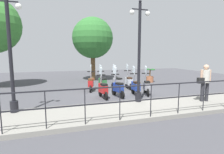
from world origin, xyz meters
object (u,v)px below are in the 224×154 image
scooter_near_1 (136,86)px  scooter_near_0 (146,86)px  pedestrian_with_bag (205,80)px  potted_palm (150,76)px  scooter_far_3 (91,83)px  scooter_far_2 (102,82)px  lamp_post_near (139,58)px  scooter_far_0 (129,81)px  scooter_far_1 (117,82)px  lamp_post_far (11,61)px  scooter_near_3 (103,89)px  tree_distant (93,38)px  scooter_near_2 (118,88)px

scooter_near_1 → scooter_near_0: bearing=-87.7°
pedestrian_with_bag → potted_palm: size_ratio=1.50×
scooter_far_3 → scooter_far_2: bearing=-74.2°
lamp_post_near → scooter_far_0: (3.34, -0.93, -1.52)m
scooter_near_0 → scooter_far_1: (1.69, 1.09, 0.00)m
lamp_post_far → scooter_near_3: 4.19m
scooter_near_1 → scooter_far_2: 2.26m
lamp_post_far → scooter_far_0: bearing=-59.6°
lamp_post_far → pedestrian_with_bag: bearing=-96.1°
lamp_post_far → scooter_far_2: bearing=-49.7°
tree_distant → scooter_far_1: bearing=-171.1°
scooter_far_1 → scooter_near_1: bearing=-179.7°
scooter_near_0 → scooter_near_3: size_ratio=1.00×
scooter_near_3 → scooter_far_1: 2.20m
lamp_post_near → lamp_post_far: 4.78m
lamp_post_near → scooter_near_3: (1.55, 1.18, -1.52)m
scooter_near_3 → scooter_far_0: (1.80, -2.11, 0.00)m
lamp_post_far → pedestrian_with_bag: size_ratio=2.58×
lamp_post_near → scooter_far_2: (3.43, 0.74, -1.52)m
potted_palm → scooter_near_2: (-3.77, 3.94, 0.04)m
scooter_near_2 → tree_distant: bearing=-9.4°
potted_palm → tree_distant: bearing=61.4°
scooter_near_1 → scooter_near_3: bearing=97.4°
lamp_post_near → scooter_near_0: 2.54m
potted_palm → scooter_near_3: 6.07m
potted_palm → scooter_near_3: bearing=128.8°
tree_distant → potted_palm: bearing=-118.6°
potted_palm → scooter_far_1: bearing=121.2°
potted_palm → scooter_far_0: bearing=127.4°
scooter_near_2 → scooter_far_1: bearing=-28.2°
scooter_near_1 → potted_palm: bearing=-33.4°
lamp_post_far → scooter_far_3: 4.99m
tree_distant → potted_palm: tree_distant is taller
scooter_far_0 → scooter_near_1: bearing=174.9°
scooter_far_3 → lamp_post_near: bearing=-142.9°
potted_palm → scooter_far_3: 5.36m
scooter_near_1 → scooter_far_0: same height
scooter_near_0 → tree_distant: bearing=33.5°
tree_distant → scooter_far_0: size_ratio=3.32×
scooter_near_2 → scooter_near_3: bearing=81.6°
scooter_far_0 → scooter_far_2: same height
pedestrian_with_bag → potted_palm: bearing=0.4°
scooter_near_2 → scooter_far_3: (1.83, 1.06, 0.00)m
tree_distant → scooter_near_2: tree_distant is taller
scooter_far_1 → scooter_far_3: size_ratio=1.00×
potted_palm → scooter_far_1: (-2.05, 3.39, 0.04)m
potted_palm → scooter_far_2: size_ratio=0.69×
potted_palm → scooter_near_0: 4.40m
lamp_post_far → scooter_near_0: bearing=-75.1°
tree_distant → scooter_near_0: tree_distant is taller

